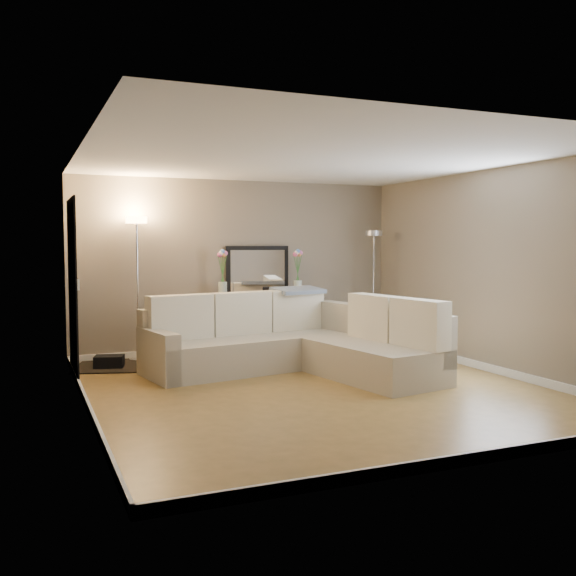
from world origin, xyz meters
name	(u,v)px	position (x,y,z in m)	size (l,w,h in m)	color
floor	(315,389)	(0.00, 0.00, -0.01)	(5.00, 5.50, 0.01)	olive
ceiling	(316,158)	(0.00, 0.00, 2.60)	(5.00, 5.50, 0.01)	white
wall_back	(238,267)	(0.00, 2.76, 1.30)	(5.00, 0.02, 2.60)	gray
wall_front	(476,292)	(0.00, -2.76, 1.30)	(5.00, 0.02, 2.60)	gray
wall_left	(82,280)	(-2.51, 0.00, 1.30)	(0.02, 5.50, 2.60)	gray
wall_right	(493,271)	(2.51, 0.00, 1.30)	(0.02, 5.50, 2.60)	gray
baseboard_back	(239,348)	(0.00, 2.73, 0.05)	(5.00, 0.03, 0.10)	white
baseboard_front	(471,459)	(0.00, -2.73, 0.05)	(5.00, 0.03, 0.10)	white
baseboard_left	(88,406)	(-2.48, 0.00, 0.05)	(0.03, 5.50, 0.10)	white
baseboard_right	(490,368)	(2.48, 0.00, 0.05)	(0.03, 5.50, 0.10)	white
doorway	(73,289)	(-2.48, 1.70, 1.10)	(0.02, 1.20, 2.20)	black
switch_plate	(78,285)	(-2.48, 0.85, 1.20)	(0.02, 0.08, 0.12)	white
sectional_sofa	(294,343)	(0.18, 1.03, 0.37)	(3.26, 2.85, 1.00)	#BCB198
throw_blanket	(298,290)	(0.57, 1.79, 0.99)	(0.72, 0.41, 0.05)	gray
console_table	(255,321)	(0.18, 2.49, 0.48)	(1.41, 0.45, 0.86)	black
leaning_mirror	(258,271)	(0.28, 2.67, 1.23)	(0.99, 0.10, 0.77)	black
table_decor	(262,296)	(0.26, 2.45, 0.87)	(0.59, 0.14, 0.14)	orange
flower_vase_left	(223,278)	(-0.32, 2.52, 1.15)	(0.16, 0.14, 0.73)	silver
flower_vase_right	(298,277)	(0.86, 2.46, 1.15)	(0.16, 0.14, 0.73)	silver
floor_lamp_lit	(137,260)	(-1.56, 2.54, 1.43)	(0.35, 0.35, 2.02)	silver
floor_lamp_unlit	(374,265)	(2.08, 2.27, 1.31)	(0.30, 0.30, 1.85)	silver
charcoal_rug	(127,366)	(-1.77, 2.20, 0.01)	(1.32, 0.99, 0.02)	black
black_bag	(109,365)	(-2.01, 2.14, 0.05)	(0.37, 0.26, 0.24)	black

